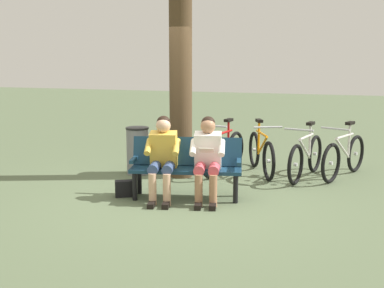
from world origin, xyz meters
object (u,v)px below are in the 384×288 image
Objects in this scene: tree_trunk at (181,60)px; bicycle_black at (344,156)px; litter_bin at (138,151)px; bench at (186,163)px; bicycle_green at (306,157)px; person_reading at (207,155)px; bicycle_blue at (224,152)px; bicycle_red at (261,153)px; person_companion at (163,154)px; handbag at (125,189)px.

bicycle_black is at bearing -164.31° from tree_trunk.
bicycle_black is at bearing -166.87° from litter_bin.
bicycle_black reaches higher than bench.
person_reading is at bearing -21.49° from bicycle_green.
tree_trunk reaches higher than litter_bin.
litter_bin is at bearing -56.57° from bicycle_blue.
person_reading is 0.77× the size of bicycle_red.
person_reading is 2.75m from bicycle_black.
litter_bin is at bearing -54.17° from bicycle_black.
person_companion reaches higher than bicycle_red.
bicycle_blue reaches higher than bench.
tree_trunk reaches higher than bicycle_green.
bicycle_black is 2.04m from bicycle_blue.
tree_trunk reaches higher than person_reading.
person_companion reaches higher than bicycle_black.
handbag is 2.63m from bicycle_red.
bicycle_green is at bearing 58.43° from bicycle_red.
handbag is (0.58, 0.03, -0.54)m from person_companion.
person_companion is 0.72× the size of bicycle_blue.
handbag is (0.86, 0.26, -0.39)m from bench.
tree_trunk is at bearing -79.61° from bench.
person_reading is 2.17m from bicycle_green.
bicycle_black is at bearing 72.24° from bicycle_red.
person_reading reaches higher than handbag.
bicycle_green is at bearing -168.95° from litter_bin.
bicycle_blue is at bearing -117.94° from handbag.
litter_bin is at bearing -48.78° from person_reading.
tree_trunk is at bearing -62.69° from bicycle_green.
person_companion is 0.77× the size of bicycle_red.
person_reading is at bearing 122.80° from tree_trunk.
bicycle_black is 0.95× the size of bicycle_blue.
bicycle_blue is at bearing -114.82° from person_companion.
tree_trunk is 2.53× the size of bicycle_red.
litter_bin is 0.50× the size of bicycle_blue.
handbag is at bearing 74.53° from tree_trunk.
handbag is at bearing -8.23° from person_companion.
person_companion is at bearing -52.25° from bicycle_red.
bench is 1.95m from bicycle_red.
litter_bin is 3.53m from bicycle_black.
bicycle_green is (0.61, 0.25, 0.00)m from bicycle_black.
bicycle_black is at bearing -144.27° from person_reading.
litter_bin is 0.52× the size of bicycle_black.
handbag is 3.11m from bicycle_green.
litter_bin is at bearing -74.35° from handbag.
bicycle_red is (-1.67, -2.03, 0.24)m from handbag.
handbag is 0.08× the size of tree_trunk.
person_reading is (-0.34, 0.10, 0.16)m from bench.
bicycle_red is at bearing -84.30° from bicycle_green.
person_reading is 2.01m from litter_bin.
person_reading reaches higher than bench.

